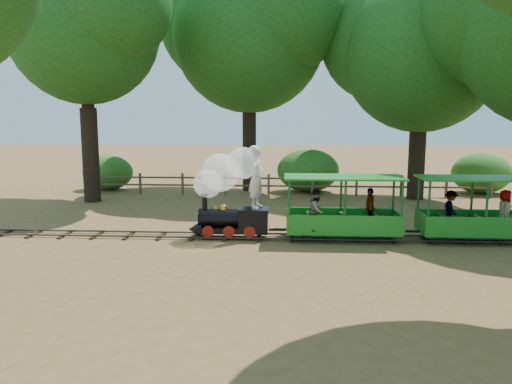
# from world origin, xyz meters

# --- Properties ---
(ground) EXTENTS (90.00, 90.00, 0.00)m
(ground) POSITION_xyz_m (0.00, 0.00, 0.00)
(ground) COLOR olive
(ground) RESTS_ON ground
(track) EXTENTS (22.00, 1.00, 0.10)m
(track) POSITION_xyz_m (0.00, 0.00, 0.07)
(track) COLOR #3F3D3A
(track) RESTS_ON ground
(locomotive) EXTENTS (2.44, 1.15, 2.85)m
(locomotive) POSITION_xyz_m (-1.89, 0.08, 1.61)
(locomotive) COLOR black
(locomotive) RESTS_ON ground
(carriage_front) EXTENTS (3.48, 1.47, 1.81)m
(carriage_front) POSITION_xyz_m (1.46, -0.04, 0.78)
(carriage_front) COLOR #1C831F
(carriage_front) RESTS_ON track
(carriage_rear) EXTENTS (3.48, 1.42, 1.81)m
(carriage_rear) POSITION_xyz_m (5.40, 0.03, 0.78)
(carriage_rear) COLOR #1C831F
(carriage_rear) RESTS_ON track
(oak_nw) EXTENTS (7.68, 6.76, 10.24)m
(oak_nw) POSITION_xyz_m (-8.53, 6.08, 7.47)
(oak_nw) COLOR #2D2116
(oak_nw) RESTS_ON ground
(oak_nc) EXTENTS (8.94, 7.87, 10.90)m
(oak_nc) POSITION_xyz_m (-2.04, 9.60, 7.70)
(oak_nc) COLOR #2D2116
(oak_nc) RESTS_ON ground
(oak_ne) EXTENTS (8.42, 7.41, 9.65)m
(oak_ne) POSITION_xyz_m (5.47, 7.59, 6.63)
(oak_ne) COLOR #2D2116
(oak_ne) RESTS_ON ground
(fence) EXTENTS (18.10, 0.10, 1.00)m
(fence) POSITION_xyz_m (0.00, 8.00, 0.58)
(fence) COLOR brown
(fence) RESTS_ON ground
(shrub_west) EXTENTS (2.48, 1.91, 1.72)m
(shrub_west) POSITION_xyz_m (-9.00, 9.30, 0.86)
(shrub_west) COLOR #2D6B1E
(shrub_west) RESTS_ON ground
(shrub_mid_w) EXTENTS (2.97, 2.29, 2.06)m
(shrub_mid_w) POSITION_xyz_m (0.85, 9.30, 1.03)
(shrub_mid_w) COLOR #2D6B1E
(shrub_mid_w) RESTS_ON ground
(shrub_mid_e) EXTENTS (1.95, 1.50, 1.35)m
(shrub_mid_e) POSITION_xyz_m (0.96, 9.30, 0.68)
(shrub_mid_e) COLOR #2D6B1E
(shrub_mid_e) RESTS_ON ground
(shrub_east) EXTENTS (2.78, 2.13, 1.92)m
(shrub_east) POSITION_xyz_m (9.00, 9.30, 0.96)
(shrub_east) COLOR #2D6B1E
(shrub_east) RESTS_ON ground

